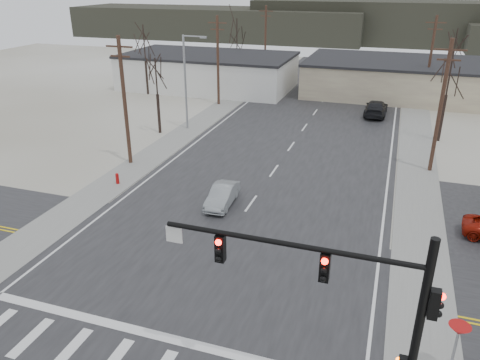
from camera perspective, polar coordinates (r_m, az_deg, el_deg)
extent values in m
plane|color=silver|center=(24.75, -4.28, -10.80)|extent=(140.00, 140.00, 0.00)
cube|color=black|center=(37.39, 4.55, 1.66)|extent=(18.00, 110.00, 0.05)
cube|color=black|center=(24.74, -4.28, -10.76)|extent=(90.00, 10.00, 0.04)
cube|color=gray|center=(45.24, -7.01, 5.51)|extent=(3.00, 90.00, 0.06)
cube|color=gray|center=(41.22, 20.77, 2.28)|extent=(3.00, 90.00, 0.06)
cylinder|color=black|center=(16.33, 20.71, -17.63)|extent=(0.28, 0.28, 7.20)
cylinder|color=black|center=(14.96, 5.90, -7.79)|extent=(8.40, 0.18, 0.18)
cube|color=black|center=(15.12, 10.30, -10.40)|extent=(0.32, 0.30, 1.00)
cube|color=black|center=(15.83, -2.41, -8.29)|extent=(0.32, 0.30, 1.00)
sphere|color=#FF0C05|center=(14.80, 10.29, -9.73)|extent=(0.22, 0.22, 0.22)
sphere|color=#FF0C05|center=(15.53, -2.65, -7.60)|extent=(0.22, 0.22, 0.22)
cube|color=black|center=(15.51, 22.60, -13.80)|extent=(0.30, 0.30, 1.00)
cube|color=silver|center=(16.33, -8.04, -6.62)|extent=(0.60, 0.04, 0.60)
sphere|color=#FF5905|center=(16.95, 18.78, -20.05)|extent=(0.18, 0.18, 0.18)
cylinder|color=#A50C0C|center=(35.18, -14.71, 0.04)|extent=(0.24, 0.24, 0.70)
sphere|color=#A50C0C|center=(35.03, -14.78, 0.64)|extent=(0.24, 0.24, 0.24)
cylinder|color=gray|center=(20.23, 24.59, -18.66)|extent=(0.10, 0.10, 2.10)
cone|color=#A50C0C|center=(19.54, 25.15, -16.23)|extent=(0.80, 0.80, 0.40)
cube|color=silver|center=(64.60, -3.87, 12.99)|extent=(22.00, 12.00, 4.20)
cube|color=black|center=(64.23, -3.92, 14.97)|extent=(22.30, 12.30, 0.30)
cube|color=beige|center=(63.87, 20.26, 11.41)|extent=(26.00, 14.00, 4.00)
cube|color=black|center=(63.50, 20.53, 13.30)|extent=(26.30, 14.30, 0.30)
cylinder|color=#4C2F23|center=(37.57, -13.87, 9.14)|extent=(0.30, 0.30, 10.00)
cube|color=#4C2F23|center=(36.80, -14.52, 15.48)|extent=(2.20, 0.12, 0.12)
cube|color=#4C2F23|center=(36.90, -14.41, 14.40)|extent=(1.60, 0.12, 0.12)
cylinder|color=#4C2F23|center=(55.14, -2.71, 14.25)|extent=(0.30, 0.30, 10.00)
cube|color=#4C2F23|center=(54.61, -2.80, 18.60)|extent=(2.20, 0.12, 0.12)
cube|color=#4C2F23|center=(54.68, -2.78, 17.87)|extent=(1.60, 0.12, 0.12)
cylinder|color=#4C2F23|center=(73.95, 3.11, 16.63)|extent=(0.30, 0.30, 10.00)
cube|color=#4C2F23|center=(73.56, 3.18, 19.88)|extent=(2.20, 0.12, 0.12)
cube|color=#4C2F23|center=(73.61, 3.17, 19.34)|extent=(1.60, 0.12, 0.12)
cylinder|color=#4C2F23|center=(37.94, 23.24, 8.05)|extent=(0.30, 0.30, 10.00)
cube|color=#4C2F23|center=(37.17, 24.29, 14.27)|extent=(2.20, 0.12, 0.12)
cube|color=#4C2F23|center=(37.27, 24.11, 13.22)|extent=(1.60, 0.12, 0.12)
cylinder|color=#4C2F23|center=(59.49, 22.15, 13.29)|extent=(0.30, 0.30, 10.00)
cube|color=#4C2F23|center=(59.00, 22.79, 17.28)|extent=(2.20, 0.12, 0.12)
cube|color=#4C2F23|center=(59.06, 22.68, 16.61)|extent=(1.60, 0.12, 0.12)
cylinder|color=gray|center=(46.00, -6.67, 11.60)|extent=(0.20, 0.20, 9.00)
cylinder|color=gray|center=(44.88, -5.73, 17.04)|extent=(2.00, 0.12, 0.12)
cube|color=gray|center=(44.49, -4.50, 16.96)|extent=(0.60, 0.25, 0.18)
cylinder|color=black|center=(45.76, -9.87, 7.96)|extent=(0.28, 0.28, 3.75)
cylinder|color=black|center=(44.99, -10.17, 12.10)|extent=(0.14, 0.14, 3.75)
cylinder|color=black|center=(46.46, 23.40, 6.91)|extent=(0.28, 0.28, 4.25)
cylinder|color=black|center=(45.63, 24.18, 11.50)|extent=(0.14, 0.14, 4.25)
cylinder|color=black|center=(69.41, -0.37, 13.91)|extent=(0.28, 0.28, 4.50)
cylinder|color=black|center=(68.84, -0.38, 17.24)|extent=(0.14, 0.14, 4.50)
cylinder|color=black|center=(72.04, 24.27, 12.05)|extent=(0.28, 0.28, 4.00)
cylinder|color=black|center=(71.53, 24.76, 14.85)|extent=(0.14, 0.14, 4.00)
cylinder|color=black|center=(61.87, -11.30, 12.27)|extent=(0.28, 0.28, 4.50)
cylinder|color=black|center=(61.23, -11.61, 15.98)|extent=(0.14, 0.14, 4.50)
cube|color=#333026|center=(119.30, -2.89, 18.57)|extent=(70.00, 18.00, 7.00)
cube|color=#333026|center=(115.31, 22.96, 17.17)|extent=(80.00, 18.00, 9.00)
imported|color=gray|center=(30.81, -2.18, -1.90)|extent=(1.59, 4.02, 1.30)
imported|color=black|center=(53.22, 16.25, 8.42)|extent=(2.37, 5.59, 1.61)
imported|color=black|center=(72.73, 11.64, 12.73)|extent=(3.06, 4.75, 1.51)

